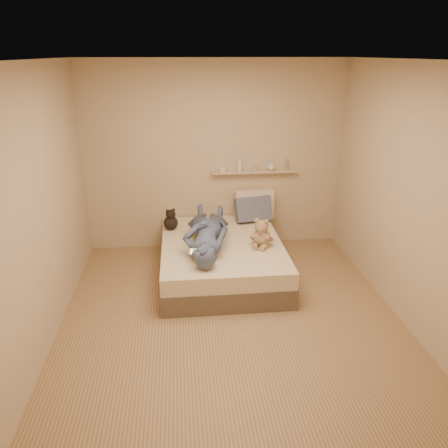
{
  "coord_description": "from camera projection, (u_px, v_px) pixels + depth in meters",
  "views": [
    {
      "loc": [
        -0.49,
        -4.04,
        2.66
      ],
      "look_at": [
        0.0,
        0.65,
        0.8
      ],
      "focal_mm": 35.0,
      "sensor_mm": 36.0,
      "label": 1
    }
  ],
  "objects": [
    {
      "name": "person",
      "position": [
        207.0,
        232.0,
        5.3
      ],
      "size": [
        0.71,
        1.53,
        0.35
      ],
      "primitive_type": "imported",
      "rotation": [
        0.0,
        0.0,
        3.02
      ],
      "color": "#4E5C7A",
      "rests_on": "bed"
    },
    {
      "name": "room",
      "position": [
        231.0,
        201.0,
        4.28
      ],
      "size": [
        3.8,
        3.8,
        3.8
      ],
      "color": "#9F7A52",
      "rests_on": "ground"
    },
    {
      "name": "bed",
      "position": [
        222.0,
        258.0,
        5.54
      ],
      "size": [
        1.5,
        1.9,
        0.45
      ],
      "color": "brown",
      "rests_on": "floor"
    },
    {
      "name": "wall_shelf",
      "position": [
        254.0,
        172.0,
        6.11
      ],
      "size": [
        1.2,
        0.12,
        0.03
      ],
      "primitive_type": "cube",
      "color": "tan",
      "rests_on": "wall_back"
    },
    {
      "name": "pillow_cream",
      "position": [
        254.0,
        204.0,
        6.2
      ],
      "size": [
        0.57,
        0.26,
        0.41
      ],
      "primitive_type": "cube",
      "rotation": [
        -0.1,
        0.0,
        0.11
      ],
      "color": "beige",
      "rests_on": "bed"
    },
    {
      "name": "shelf_bottles",
      "position": [
        253.0,
        166.0,
        6.08
      ],
      "size": [
        0.96,
        0.14,
        0.2
      ],
      "color": "silver",
      "rests_on": "wall_shelf"
    },
    {
      "name": "game_console",
      "position": [
        197.0,
        252.0,
        4.85
      ],
      "size": [
        0.17,
        0.1,
        0.05
      ],
      "color": "silver",
      "rests_on": "bed"
    },
    {
      "name": "teddy_bear",
      "position": [
        261.0,
        235.0,
        5.28
      ],
      "size": [
        0.29,
        0.3,
        0.36
      ],
      "color": "#9C7A55",
      "rests_on": "bed"
    },
    {
      "name": "pillow_grey",
      "position": [
        253.0,
        209.0,
        6.08
      ],
      "size": [
        0.54,
        0.35,
        0.37
      ],
      "primitive_type": "cube",
      "rotation": [
        -0.41,
        0.0,
        0.18
      ],
      "color": "slate",
      "rests_on": "bed"
    },
    {
      "name": "dark_plush",
      "position": [
        171.0,
        221.0,
        5.79
      ],
      "size": [
        0.19,
        0.19,
        0.29
      ],
      "color": "black",
      "rests_on": "bed"
    }
  ]
}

